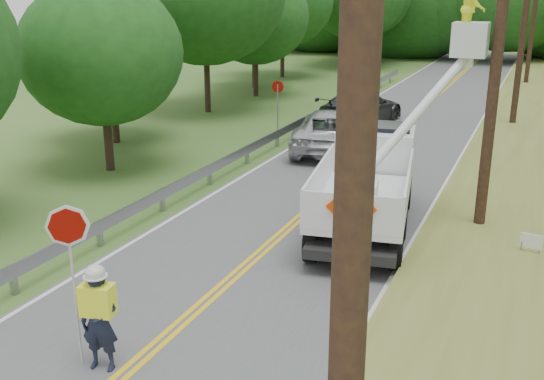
% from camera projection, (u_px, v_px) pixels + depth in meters
% --- Properties ---
extents(ground, '(140.00, 140.00, 0.00)m').
position_uv_depth(ground, '(143.00, 358.00, 11.59)').
color(ground, '#2E5422').
rests_on(ground, ground).
extents(road, '(7.20, 96.00, 0.03)m').
position_uv_depth(road, '(356.00, 168.00, 23.81)').
color(road, '#535456').
rests_on(road, ground).
extents(guardrail, '(0.18, 48.00, 0.77)m').
position_uv_depth(guardrail, '(269.00, 140.00, 25.96)').
color(guardrail, gray).
rests_on(guardrail, ground).
extents(utility_poles, '(1.60, 43.30, 10.00)m').
position_uv_depth(utility_poles, '(517.00, 24.00, 22.94)').
color(utility_poles, black).
rests_on(utility_poles, ground).
extents(treeline_left, '(11.29, 53.12, 10.10)m').
position_uv_depth(treeline_left, '(272.00, 5.00, 39.77)').
color(treeline_left, '#332319').
rests_on(treeline_left, ground).
extents(treeline_horizon, '(56.88, 15.82, 12.41)m').
position_uv_depth(treeline_horizon, '(493.00, 0.00, 58.66)').
color(treeline_horizon, '#1D4718').
rests_on(treeline_horizon, ground).
extents(flagger, '(1.15, 0.57, 3.05)m').
position_uv_depth(flagger, '(98.00, 314.00, 10.94)').
color(flagger, '#191E33').
rests_on(flagger, road).
extents(bucket_truck, '(4.46, 7.33, 6.88)m').
position_uv_depth(bucket_truck, '(377.00, 167.00, 18.24)').
color(bucket_truck, black).
rests_on(bucket_truck, road).
extents(suv_silver, '(4.05, 6.62, 1.71)m').
position_uv_depth(suv_silver, '(332.00, 130.00, 26.29)').
color(suv_silver, silver).
rests_on(suv_silver, road).
extents(suv_darkgrey, '(3.53, 6.01, 1.63)m').
position_uv_depth(suv_darkgrey, '(361.00, 108.00, 31.39)').
color(suv_darkgrey, '#34363C').
rests_on(suv_darkgrey, road).
extents(stop_sign_permanent, '(0.54, 0.17, 2.61)m').
position_uv_depth(stop_sign_permanent, '(278.00, 100.00, 28.20)').
color(stop_sign_permanent, gray).
rests_on(stop_sign_permanent, ground).
extents(yard_sign, '(0.53, 0.12, 0.77)m').
position_uv_depth(yard_sign, '(531.00, 242.00, 15.45)').
color(yard_sign, white).
rests_on(yard_sign, ground).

